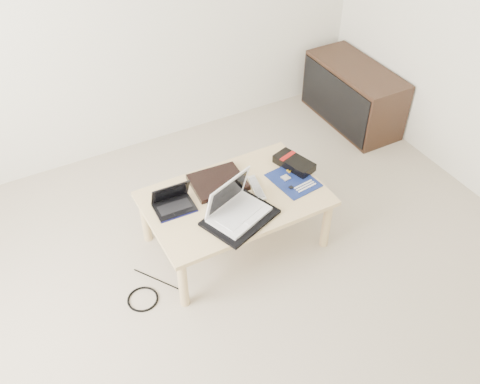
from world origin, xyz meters
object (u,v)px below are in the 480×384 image
netbook (173,203)px  gpu_box (294,163)px  media_cabinet (353,95)px  white_laptop (235,207)px  coffee_table (235,203)px

netbook → gpu_box: 0.85m
netbook → gpu_box: size_ratio=0.83×
media_cabinet → white_laptop: 1.89m
coffee_table → media_cabinet: bearing=27.4°
netbook → gpu_box: netbook is taller
coffee_table → media_cabinet: (1.54, 0.80, -0.10)m
netbook → white_laptop: bearing=-40.0°
gpu_box → netbook: bearing=178.7°
media_cabinet → gpu_box: 1.30m
coffee_table → white_laptop: (-0.08, -0.15, 0.12)m
coffee_table → gpu_box: bearing=9.1°
media_cabinet → white_laptop: bearing=-149.7°
coffee_table → white_laptop: bearing=-117.5°
coffee_table → netbook: 0.39m
white_laptop → gpu_box: bearing=22.0°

